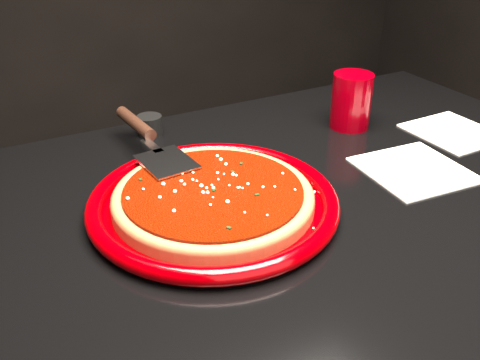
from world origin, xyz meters
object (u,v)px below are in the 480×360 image
plate (213,202)px  pizza_server (151,138)px  cup (351,101)px  ramekin (150,125)px

plate → pizza_server: pizza_server is taller
plate → cup: 0.40m
plate → ramekin: size_ratio=7.64×
plate → cup: (0.37, 0.15, 0.04)m
pizza_server → plate: bearing=-87.0°
pizza_server → cup: bearing=-10.0°
pizza_server → cup: size_ratio=2.97×
cup → ramekin: cup is taller
cup → ramekin: size_ratio=2.23×
plate → cup: bearing=22.4°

